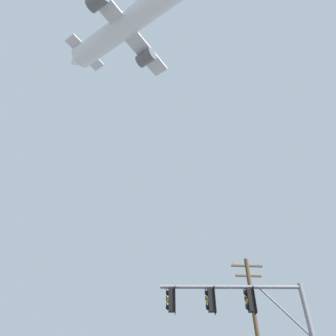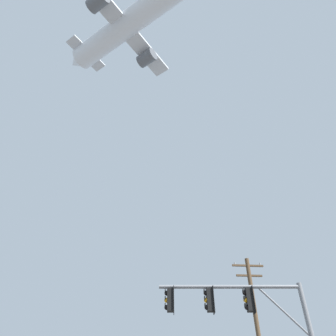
{
  "view_description": "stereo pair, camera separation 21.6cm",
  "coord_description": "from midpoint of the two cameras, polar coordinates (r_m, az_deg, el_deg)",
  "views": [
    {
      "loc": [
        -1.14,
        -5.17,
        1.49
      ],
      "look_at": [
        0.27,
        13.01,
        15.56
      ],
      "focal_mm": 34.3,
      "sensor_mm": 36.0,
      "label": 1
    },
    {
      "loc": [
        -0.93,
        -5.18,
        1.49
      ],
      "look_at": [
        0.27,
        13.01,
        15.56
      ],
      "focal_mm": 34.3,
      "sensor_mm": 36.0,
      "label": 2
    }
  ],
  "objects": [
    {
      "name": "signal_pole_near",
      "position": [
        14.34,
        14.36,
        -24.25
      ],
      "size": [
        5.97,
        0.69,
        5.88
      ],
      "color": "slate",
      "rests_on": "ground"
    },
    {
      "name": "utility_pole",
      "position": [
        22.98,
        16.05,
        -26.52
      ],
      "size": [
        2.2,
        0.28,
        10.26
      ],
      "color": "brown",
      "rests_on": "ground"
    },
    {
      "name": "airplane",
      "position": [
        53.89,
        -7.02,
        24.02
      ],
      "size": [
        21.68,
        18.61,
        6.95
      ],
      "color": "white"
    }
  ]
}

